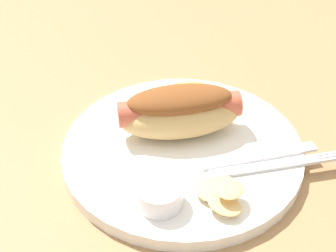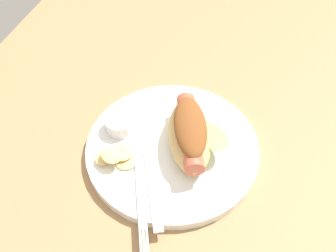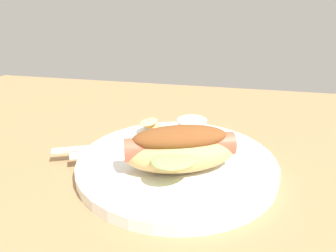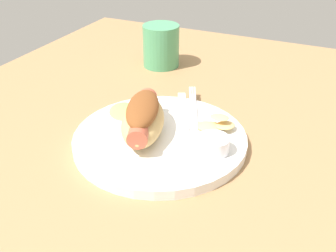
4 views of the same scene
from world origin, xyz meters
TOP-DOWN VIEW (x-y plane):
  - ground_plane at (0.00, 0.00)cm, footprint 120.00×90.00cm
  - plate at (-1.72, 2.50)cm, footprint 27.54×27.54cm
  - hot_dog at (-0.90, 0.23)cm, footprint 15.61×13.01cm
  - sauce_ramekin at (-0.91, 11.62)cm, footprint 4.78×4.78cm
  - fork at (-12.28, 3.99)cm, footprint 14.80×7.20cm
  - knife at (-10.41, 2.82)cm, footprint 12.77×7.02cm
  - chips_pile at (-6.96, 9.78)cm, footprint 6.04×7.49cm

SIDE VIEW (x-z plane):
  - ground_plane at x=0.00cm, z-range -1.80..0.00cm
  - plate at x=-1.72cm, z-range 0.00..1.60cm
  - knife at x=-10.41cm, z-range 1.60..1.96cm
  - fork at x=-12.28cm, z-range 1.60..2.00cm
  - chips_pile at x=-6.96cm, z-range 1.32..3.77cm
  - sauce_ramekin at x=-0.91cm, z-range 1.60..3.99cm
  - hot_dog at x=-0.90cm, z-range 1.67..7.62cm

